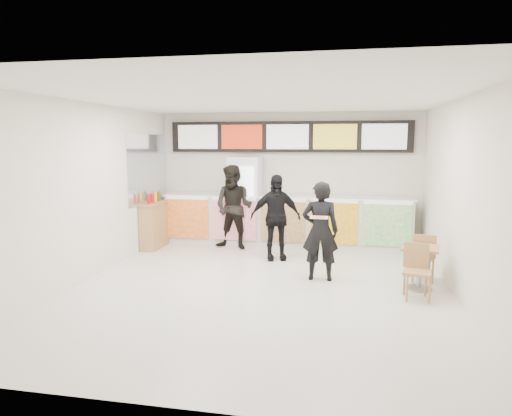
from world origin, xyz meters
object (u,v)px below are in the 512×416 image
(customer_main, at_px, (320,231))
(condiment_ledge, at_px, (154,225))
(cafe_table, at_px, (420,260))
(customer_left, at_px, (234,207))
(service_counter, at_px, (285,220))
(drinks_fridge, at_px, (245,201))
(customer_mid, at_px, (275,217))

(customer_main, height_order, condiment_ledge, customer_main)
(cafe_table, bearing_deg, customer_left, 160.98)
(customer_main, distance_m, condiment_ledge, 4.11)
(cafe_table, xyz_separation_m, condiment_ledge, (-5.32, 1.92, 0.04))
(service_counter, relative_size, condiment_ledge, 4.60)
(service_counter, distance_m, drinks_fridge, 1.03)
(cafe_table, bearing_deg, service_counter, 145.01)
(service_counter, xyz_separation_m, cafe_table, (2.50, -2.73, -0.09))
(customer_mid, relative_size, condiment_ledge, 1.41)
(cafe_table, bearing_deg, drinks_fridge, 153.89)
(customer_main, distance_m, customer_left, 2.78)
(customer_left, bearing_deg, condiment_ledge, -159.97)
(drinks_fridge, relative_size, cafe_table, 1.37)
(customer_mid, relative_size, cafe_table, 1.17)
(customer_main, height_order, cafe_table, customer_main)
(service_counter, distance_m, customer_main, 2.67)
(customer_mid, xyz_separation_m, cafe_table, (2.53, -1.43, -0.37))
(customer_mid, bearing_deg, service_counter, 71.46)
(cafe_table, height_order, condiment_ledge, condiment_ledge)
(service_counter, distance_m, customer_mid, 1.33)
(service_counter, relative_size, drinks_fridge, 2.78)
(drinks_fridge, relative_size, customer_main, 1.18)
(service_counter, bearing_deg, customer_left, -152.94)
(condiment_ledge, bearing_deg, customer_mid, -10.01)
(drinks_fridge, xyz_separation_m, customer_mid, (0.90, -1.31, -0.15))
(cafe_table, bearing_deg, customer_mid, 163.02)
(service_counter, relative_size, customer_mid, 3.26)
(service_counter, relative_size, customer_left, 3.02)
(service_counter, height_order, customer_mid, customer_mid)
(drinks_fridge, height_order, customer_main, drinks_fridge)
(drinks_fridge, height_order, cafe_table, drinks_fridge)
(customer_left, height_order, customer_mid, customer_left)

